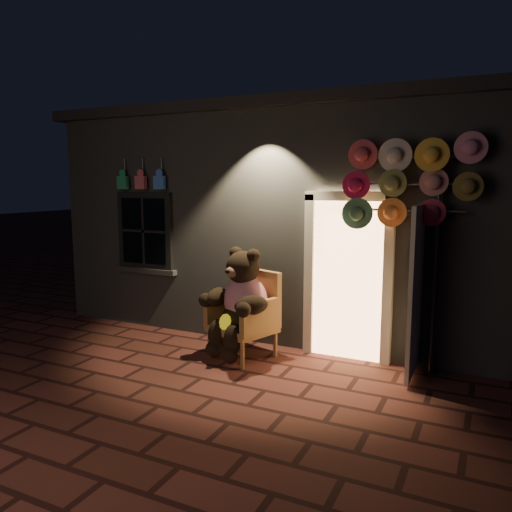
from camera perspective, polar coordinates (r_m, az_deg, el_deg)
The scene contains 5 objects.
ground at distance 6.13m, azimuth -6.31°, elevation -13.70°, with size 60.00×60.00×0.00m, color #572721.
shop_building at distance 9.32m, azimuth 6.67°, elevation 4.87°, with size 7.30×5.95×3.51m.
wicker_armchair at distance 6.69m, azimuth -1.00°, elevation -6.61°, with size 0.96×0.92×1.14m.
teddy_bear at distance 6.53m, azimuth -1.81°, elevation -5.32°, with size 0.97×0.91×1.42m.
hat_rack at distance 6.15m, azimuth 16.91°, elevation 7.91°, with size 1.60×0.22×2.82m.
Camera 1 is at (3.04, -4.80, 2.30)m, focal length 35.00 mm.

